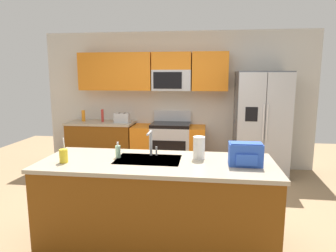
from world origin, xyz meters
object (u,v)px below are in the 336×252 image
object	(u,v)px
refrigerator	(261,124)
toaster	(122,118)
range_oven	(169,147)
pepper_mill	(102,116)
bottle_orange	(83,116)
drink_cup_yellow	(64,156)
paper_towel_roll	(199,148)
sink_faucet	(151,141)
backpack	(245,154)
soap_dispenser	(118,151)

from	to	relation	value
refrigerator	toaster	world-z (taller)	refrigerator
range_oven	pepper_mill	bearing A→B (deg)	-179.89
pepper_mill	bottle_orange	bearing A→B (deg)	174.39
bottle_orange	toaster	bearing A→B (deg)	-6.36
bottle_orange	pepper_mill	bearing A→B (deg)	-5.61
drink_cup_yellow	refrigerator	bearing A→B (deg)	47.29
drink_cup_yellow	paper_towel_roll	xyz separation A→B (m)	(1.36, 0.31, 0.05)
refrigerator	paper_towel_roll	world-z (taller)	refrigerator
range_oven	refrigerator	world-z (taller)	refrigerator
sink_faucet	backpack	world-z (taller)	sink_faucet
drink_cup_yellow	soap_dispenser	world-z (taller)	drink_cup_yellow
range_oven	bottle_orange	world-z (taller)	bottle_orange
sink_faucet	soap_dispenser	xyz separation A→B (m)	(-0.34, -0.11, -0.10)
paper_towel_roll	refrigerator	bearing A→B (deg)	65.55
pepper_mill	soap_dispenser	size ratio (longest dim) A/B	1.41
bottle_orange	drink_cup_yellow	world-z (taller)	drink_cup_yellow
pepper_mill	sink_faucet	bearing A→B (deg)	-59.10
range_oven	pepper_mill	xyz separation A→B (m)	(-1.28, -0.00, 0.58)
sink_faucet	backpack	xyz separation A→B (m)	(0.98, -0.22, -0.05)
refrigerator	range_oven	bearing A→B (deg)	177.51
refrigerator	drink_cup_yellow	bearing A→B (deg)	-132.71
bottle_orange	sink_faucet	xyz separation A→B (m)	(1.78, -2.34, 0.06)
range_oven	sink_faucet	bearing A→B (deg)	-87.70
bottle_orange	paper_towel_roll	xyz separation A→B (m)	(2.30, -2.39, 0.01)
range_oven	paper_towel_roll	xyz separation A→B (m)	(0.62, -2.35, 0.58)
paper_towel_roll	sink_faucet	bearing A→B (deg)	174.47
range_oven	sink_faucet	xyz separation A→B (m)	(0.09, -2.30, 0.62)
paper_towel_roll	backpack	xyz separation A→B (m)	(0.46, -0.17, -0.00)
toaster	range_oven	bearing A→B (deg)	3.40
toaster	drink_cup_yellow	distance (m)	2.62
range_oven	pepper_mill	world-z (taller)	pepper_mill
range_oven	backpack	distance (m)	2.80
refrigerator	pepper_mill	bearing A→B (deg)	178.65
soap_dispenser	drink_cup_yellow	bearing A→B (deg)	-152.72
pepper_mill	backpack	bearing A→B (deg)	-46.89
toaster	pepper_mill	world-z (taller)	pepper_mill
toaster	drink_cup_yellow	size ratio (longest dim) A/B	1.08
bottle_orange	soap_dispenser	world-z (taller)	bottle_orange
pepper_mill	soap_dispenser	world-z (taller)	pepper_mill
pepper_mill	bottle_orange	xyz separation A→B (m)	(-0.40, 0.04, -0.01)
bottle_orange	backpack	distance (m)	3.76
pepper_mill	sink_faucet	size ratio (longest dim) A/B	0.85
drink_cup_yellow	backpack	bearing A→B (deg)	4.52
bottle_orange	soap_dispenser	size ratio (longest dim) A/B	1.25
pepper_mill	backpack	distance (m)	3.45
sink_faucet	range_oven	bearing A→B (deg)	92.30
toaster	paper_towel_roll	xyz separation A→B (m)	(1.50, -2.30, 0.03)
sink_faucet	drink_cup_yellow	bearing A→B (deg)	-156.39
soap_dispenser	backpack	bearing A→B (deg)	-4.74
range_oven	toaster	bearing A→B (deg)	-176.60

